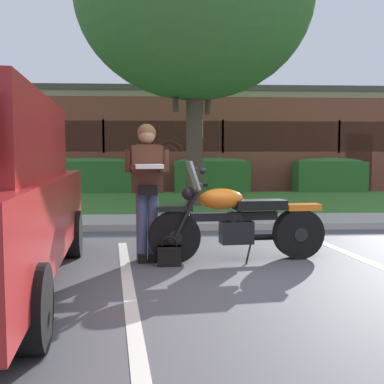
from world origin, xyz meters
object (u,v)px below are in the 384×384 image
object	(u,v)px
motorcycle	(244,222)
hedge_center_right	(330,174)
hedge_left	(91,175)
hedge_center_left	(212,175)
rider_person	(147,181)
brick_building	(210,143)
handbag	(169,254)

from	to	relation	value
motorcycle	hedge_center_right	size ratio (longest dim) A/B	0.92
motorcycle	hedge_left	bearing A→B (deg)	109.67
motorcycle	hedge_center_right	bearing A→B (deg)	65.11
motorcycle	hedge_center_left	world-z (taller)	motorcycle
rider_person	brick_building	distance (m)	16.23
handbag	hedge_center_left	distance (m)	10.53
hedge_center_left	hedge_left	bearing A→B (deg)	180.00
hedge_left	brick_building	size ratio (longest dim) A/B	0.13
rider_person	hedge_left	bearing A→B (deg)	103.42
rider_person	hedge_center_left	size ratio (longest dim) A/B	0.66
rider_person	handbag	size ratio (longest dim) A/B	4.74
hedge_left	hedge_center_left	xyz separation A→B (m)	(4.17, 0.00, 0.00)
rider_person	hedge_center_left	world-z (taller)	rider_person
rider_person	hedge_left	xyz separation A→B (m)	(-2.42, 10.16, -0.36)
hedge_center_right	brick_building	distance (m)	7.07
rider_person	hedge_center_left	distance (m)	10.31
rider_person	handbag	distance (m)	0.94
rider_person	brick_building	size ratio (longest dim) A/B	0.07
handbag	hedge_left	world-z (taller)	hedge_left
hedge_left	brick_building	distance (m)	7.61
rider_person	brick_building	bearing A→B (deg)	82.13
handbag	hedge_center_right	world-z (taller)	hedge_center_right
handbag	hedge_center_right	size ratio (longest dim) A/B	0.15
motorcycle	brick_building	size ratio (longest dim) A/B	0.09
rider_person	hedge_center_right	bearing A→B (deg)	59.78
rider_person	hedge_center_left	bearing A→B (deg)	80.25
motorcycle	handbag	size ratio (longest dim) A/B	6.23
motorcycle	handbag	bearing A→B (deg)	-164.75
rider_person	hedge_left	world-z (taller)	rider_person
hedge_center_left	brick_building	size ratio (longest dim) A/B	0.10
hedge_left	brick_building	world-z (taller)	brick_building
handbag	brick_building	xyz separation A→B (m)	(1.95, 16.30, 1.78)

